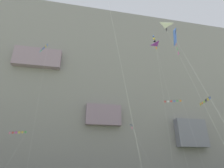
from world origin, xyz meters
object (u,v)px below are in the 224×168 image
Objects in this scene: kite_delta_far_left at (166,33)px; kite_windsock_mid_right at (155,42)px; kite_banner_front_field at (43,55)px; kite_delta_low_right at (158,50)px; kite_banner_high_center at (17,134)px; kite_banner_upper_right at (177,108)px; kite_banner_upper_left at (207,104)px; kite_delta_high_right at (134,129)px; kite_diamond_low_left at (176,38)px.

kite_windsock_mid_right is (4.95, 13.63, 9.17)m from kite_delta_far_left.
kite_delta_far_left is at bearing -36.23° from kite_banner_front_field.
kite_delta_low_right reaches higher than kite_banner_high_center.
kite_banner_upper_right is at bearing -75.71° from kite_windsock_mid_right.
kite_banner_high_center is at bearing 157.57° from kite_banner_upper_left.
kite_windsock_mid_right is at bearing 70.03° from kite_delta_far_left.
kite_delta_high_right is 0.66× the size of kite_banner_upper_right.
kite_delta_far_left is 14.60m from kite_banner_upper_right.
kite_windsock_mid_right is 2.34× the size of kite_banner_upper_left.
kite_delta_far_left is at bearing -85.32° from kite_delta_high_right.
kite_delta_far_left reaches higher than kite_banner_upper_left.
kite_delta_low_right reaches higher than kite_delta_far_left.
kite_windsock_mid_right reaches higher than kite_diamond_low_left.
kite_delta_low_right is at bearing -44.18° from kite_delta_high_right.
kite_windsock_mid_right is at bearing -4.00° from kite_banner_front_field.
kite_banner_front_field reaches higher than kite_banner_upper_right.
kite_banner_high_center is at bearing 159.45° from kite_banner_upper_right.
kite_diamond_low_left is at bearing -111.95° from kite_delta_low_right.
kite_delta_low_right is 17.71m from kite_delta_high_right.
kite_diamond_low_left is 1.15× the size of kite_banner_upper_right.
kite_banner_front_field is (-21.09, 15.45, 3.12)m from kite_delta_far_left.
kite_banner_upper_left is 0.50× the size of kite_banner_front_field.
kite_banner_upper_right is (7.10, -4.69, 3.43)m from kite_delta_high_right.
kite_banner_upper_right is at bearing 59.15° from kite_delta_far_left.
kite_banner_front_field is at bearing 177.49° from kite_delta_high_right.
kite_windsock_mid_right reaches higher than kite_banner_high_center.
kite_banner_front_field is at bearing 176.00° from kite_windsock_mid_right.
kite_delta_low_right reaches higher than kite_diamond_low_left.
kite_delta_low_right is 14.78m from kite_banner_upper_left.
kite_banner_upper_right is (30.56, -11.46, 4.06)m from kite_banner_high_center.
kite_banner_high_center is 0.33× the size of kite_banner_front_field.
kite_windsock_mid_right is at bearing 68.20° from kite_diamond_low_left.
kite_delta_far_left is 26.33m from kite_banner_front_field.
kite_windsock_mid_right is 18.56m from kite_banner_upper_right.
kite_delta_low_right is 1.86× the size of kite_banner_upper_right.
kite_banner_upper_right is at bearing -11.64° from kite_banner_front_field.
kite_banner_upper_left is 0.95× the size of kite_banner_upper_right.
kite_banner_front_field is (3.56, -5.89, 16.15)m from kite_banner_high_center.
kite_banner_high_center is at bearing 165.39° from kite_windsock_mid_right.
kite_banner_high_center is at bearing 121.16° from kite_banner_front_field.
kite_delta_low_right is at bearing -21.96° from kite_banner_high_center.
kite_windsock_mid_right is at bearing 104.29° from kite_banner_upper_right.
kite_banner_upper_left is at bearing -22.43° from kite_banner_high_center.
kite_delta_far_left is 0.70× the size of kite_windsock_mid_right.
kite_banner_upper_left is (34.96, -14.43, 4.26)m from kite_banner_high_center.
kite_banner_front_field is (-31.39, 8.53, 11.89)m from kite_banner_upper_left.
kite_banner_upper_left is at bearing -33.70° from kite_delta_high_right.
kite_delta_far_left reaches higher than kite_banner_upper_right.
kite_delta_high_right is at bearing 146.53° from kite_banner_upper_right.
kite_delta_high_right is (-6.15, 0.95, -21.59)m from kite_windsock_mid_right.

